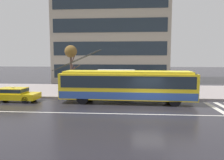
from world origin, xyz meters
name	(u,v)px	position (x,y,z in m)	size (l,w,h in m)	color
ground_plane	(149,110)	(0.00, 0.00, 0.00)	(160.00, 160.00, 0.00)	#232227
sidewalk_slab	(141,91)	(0.00, 9.31, 0.07)	(80.00, 10.00, 0.14)	gray
crosswalk_stripe_edge_near	(215,108)	(5.47, 1.16, 0.00)	(0.44, 4.40, 0.01)	beige
lane_centre_line	(151,114)	(0.00, -1.20, 0.00)	(72.00, 0.14, 0.01)	silver
trolleybus	(127,85)	(-1.72, 2.71, 1.59)	(12.90, 2.95, 4.81)	yellow
taxi_queued_behind_bus	(14,94)	(-12.29, 2.54, 0.70)	(4.50, 1.95, 1.39)	gold
bus_shelter	(116,76)	(-2.88, 6.23, 2.08)	(3.93, 1.51, 2.66)	gray
pedestrian_at_shelter	(129,80)	(-1.51, 5.75, 1.71)	(1.22, 1.22, 1.94)	#455348
pedestrian_approaching_curb	(157,79)	(1.50, 6.22, 1.82)	(1.27, 1.27, 2.04)	#4F573C
street_tree_bare	(71,53)	(-8.18, 7.67, 4.56)	(1.87, 1.42, 5.37)	brown
office_tower_corner_left	(112,11)	(-4.53, 23.25, 12.71)	(19.21, 13.43, 25.41)	#A39989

